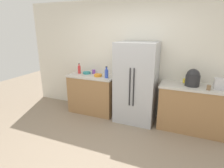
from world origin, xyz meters
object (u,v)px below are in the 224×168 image
object	(u,v)px
bowl_a	(98,75)
bottle_b	(106,73)
refrigerator	(136,83)
bowl_b	(87,73)
toaster	(222,84)
bottle_a	(79,69)
cup_c	(94,72)
cup_a	(185,81)
cup_b	(209,88)
rice_cooker	(193,78)

from	to	relation	value
bowl_a	bottle_b	bearing A→B (deg)	-10.76
bottle_b	bowl_a	world-z (taller)	bottle_b
refrigerator	bowl_a	distance (m)	0.91
bowl_b	toaster	bearing A→B (deg)	-2.00
toaster	bowl_b	distance (m)	2.88
bottle_a	bowl_b	world-z (taller)	bottle_a
bottle_a	cup_c	world-z (taller)	bottle_a
refrigerator	cup_a	distance (m)	0.99
refrigerator	cup_b	world-z (taller)	refrigerator
toaster	bottle_a	distance (m)	3.05
toaster	cup_a	size ratio (longest dim) A/B	3.27
rice_cooker	bottle_a	distance (m)	2.55
toaster	cup_a	distance (m)	0.67
rice_cooker	cup_b	size ratio (longest dim) A/B	3.77
toaster	cup_c	distance (m)	2.73
rice_cooker	bottle_b	distance (m)	1.77
bowl_a	bowl_b	world-z (taller)	bowl_a
cup_b	cup_c	world-z (taller)	cup_c
refrigerator	bottle_b	size ratio (longest dim) A/B	6.60
bottle_a	bottle_b	world-z (taller)	bottle_b
toaster	bowl_b	world-z (taller)	toaster
cup_b	bowl_b	distance (m)	2.66
cup_c	bowl_a	bearing A→B (deg)	-43.87
bottle_b	bottle_a	bearing A→B (deg)	171.01
rice_cooker	cup_c	world-z (taller)	rice_cooker
cup_a	toaster	bearing A→B (deg)	-16.98
toaster	bottle_b	size ratio (longest dim) A/B	1.04
cup_b	bowl_a	bearing A→B (deg)	177.27
cup_a	cup_c	bearing A→B (deg)	-179.77
bottle_a	bowl_b	size ratio (longest dim) A/B	1.36
bowl_b	cup_b	bearing A→B (deg)	-5.08
toaster	cup_a	world-z (taller)	toaster
rice_cooker	bowl_a	size ratio (longest dim) A/B	1.85
bottle_b	bowl_b	size ratio (longest dim) A/B	1.41
refrigerator	bottle_a	world-z (taller)	refrigerator
cup_a	bowl_a	size ratio (longest dim) A/B	0.47
bottle_b	cup_b	bearing A→B (deg)	-1.78
bowl_a	bowl_b	distance (m)	0.39
bottle_b	cup_a	world-z (taller)	bottle_b
bottle_b	cup_c	xyz separation A→B (m)	(-0.46, 0.26, -0.06)
bottle_a	bowl_a	world-z (taller)	bottle_a
bottle_a	cup_c	xyz separation A→B (m)	(0.33, 0.13, -0.05)
cup_b	bottle_b	bearing A→B (deg)	178.22
bowl_a	toaster	bearing A→B (deg)	0.61
cup_a	cup_b	world-z (taller)	cup_b
cup_a	bowl_b	world-z (taller)	cup_a
rice_cooker	cup_b	distance (m)	0.34
cup_b	cup_c	distance (m)	2.52
refrigerator	toaster	distance (m)	1.61
bottle_a	cup_a	bearing A→B (deg)	3.35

